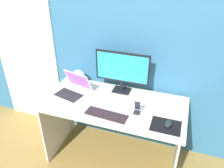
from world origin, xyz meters
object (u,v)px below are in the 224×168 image
laptop (72,90)px  keyboard_external (106,115)px  mouse (169,124)px  fishbowl (78,77)px  phone_in_dock (137,108)px  monitor (122,70)px

laptop → keyboard_external: 0.50m
mouse → fishbowl: bearing=165.5°
laptop → keyboard_external: laptop is taller
fishbowl → laptop: bearing=-79.1°
mouse → phone_in_dock: size_ratio=0.72×
mouse → phone_in_dock: phone_in_dock is taller
keyboard_external → phone_in_dock: size_ratio=2.78×
monitor → keyboard_external: bearing=-91.5°
keyboard_external → phone_in_dock: (0.25, 0.12, 0.04)m
laptop → mouse: 1.01m
keyboard_external → mouse: bearing=8.0°
keyboard_external → phone_in_dock: 0.28m
mouse → keyboard_external: bearing=-168.8°
fishbowl → keyboard_external: bearing=-42.3°
monitor → fishbowl: monitor is taller
mouse → phone_in_dock: 0.30m
monitor → phone_in_dock: bearing=-52.5°
fishbowl → keyboard_external: 0.67m
phone_in_dock → keyboard_external: bearing=-154.0°
laptop → mouse: laptop is taller
monitor → laptop: monitor is taller
monitor → mouse: monitor is taller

